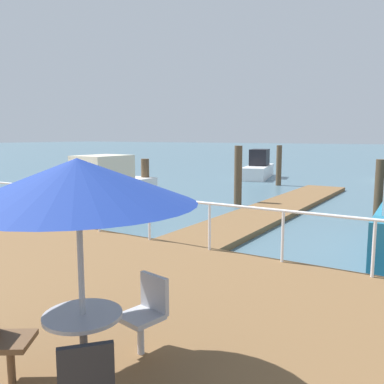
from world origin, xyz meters
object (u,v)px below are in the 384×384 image
cafe_chair_0 (147,308)px  moored_boat_1 (259,168)px  cafe_table_round (83,321)px  cafe_chair_2 (86,381)px  patio_umbrella (78,182)px  moored_boat_3 (93,191)px

cafe_chair_0 → moored_boat_1: bearing=19.9°
cafe_table_round → cafe_chair_2: 0.86m
patio_umbrella → cafe_chair_0: bearing=-11.1°
cafe_table_round → cafe_chair_0: (0.83, -0.16, -0.14)m
moored_boat_1 → cafe_table_round: (-24.25, -8.31, 0.36)m
moored_boat_1 → cafe_chair_2: bearing=-160.2°
moored_boat_3 → cafe_table_round: (-8.50, -8.52, 0.27)m
cafe_chair_2 → patio_umbrella: bearing=48.4°
moored_boat_1 → patio_umbrella: 25.70m
cafe_table_round → moored_boat_3: bearing=45.1°
moored_boat_1 → moored_boat_3: bearing=179.2°
moored_boat_3 → patio_umbrella: (-8.50, -8.52, 1.69)m
moored_boat_3 → cafe_chair_0: (-7.67, -8.69, 0.13)m
moored_boat_1 → patio_umbrella: patio_umbrella is taller
patio_umbrella → cafe_chair_2: bearing=-131.6°
moored_boat_1 → cafe_chair_0: (-23.42, -8.47, 0.22)m
patio_umbrella → cafe_chair_2: size_ratio=2.61×
moored_boat_1 → cafe_chair_0: bearing=-160.1°
cafe_table_round → cafe_chair_0: size_ratio=0.89×
moored_boat_1 → patio_umbrella: size_ratio=2.40×
moored_boat_3 → cafe_chair_2: size_ratio=6.40×
moored_boat_3 → cafe_table_round: size_ratio=7.21×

